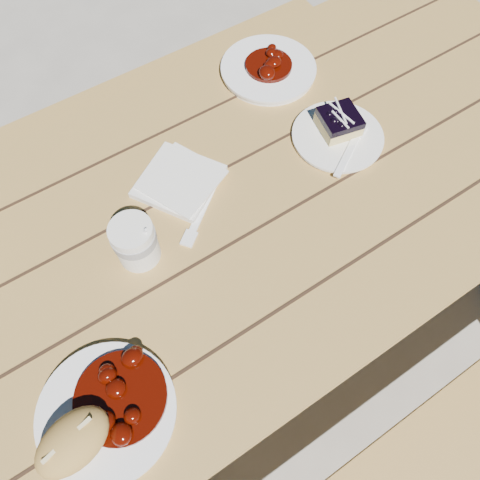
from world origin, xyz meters
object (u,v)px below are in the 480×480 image
blueberry_cake (339,122)px  second_plate (268,70)px  picnic_table (196,261)px  coffee_cup (135,242)px  dessert_plate (337,137)px  bread_roll (73,442)px  main_plate (107,412)px

blueberry_cake → second_plate: (-0.02, 0.24, -0.02)m
picnic_table → coffee_cup: (-0.11, -0.00, 0.21)m
picnic_table → dessert_plate: 0.42m
dessert_plate → blueberry_cake: (0.01, 0.02, 0.03)m
coffee_cup → second_plate: coffee_cup is taller
picnic_table → coffee_cup: coffee_cup is taller
blueberry_cake → coffee_cup: coffee_cup is taller
blueberry_cake → coffee_cup: size_ratio=0.96×
picnic_table → blueberry_cake: (0.40, 0.03, 0.19)m
bread_roll → picnic_table: bearing=36.3°
bread_roll → coffee_cup: coffee_cup is taller
picnic_table → blueberry_cake: blueberry_cake is taller
blueberry_cake → second_plate: 0.24m
blueberry_cake → second_plate: blueberry_cake is taller
main_plate → blueberry_cake: size_ratio=2.29×
coffee_cup → second_plate: size_ratio=0.45×
picnic_table → blueberry_cake: 0.44m
main_plate → blueberry_cake: (0.68, 0.26, 0.02)m
picnic_table → second_plate: size_ratio=8.99×
blueberry_cake → coffee_cup: 0.51m
dessert_plate → picnic_table: bearing=-177.9°
coffee_cup → second_plate: (0.49, 0.27, -0.04)m
picnic_table → main_plate: 0.41m
blueberry_cake → second_plate: size_ratio=0.43×
picnic_table → dessert_plate: dessert_plate is taller
bread_roll → dessert_plate: 0.78m
bread_roll → blueberry_cake: 0.79m
blueberry_cake → coffee_cup: bearing=-164.0°
main_plate → dessert_plate: (0.67, 0.25, -0.00)m
bread_roll → second_plate: (0.72, 0.52, -0.04)m
dessert_plate → main_plate: bearing=-160.0°
bread_roll → coffee_cup: 0.34m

